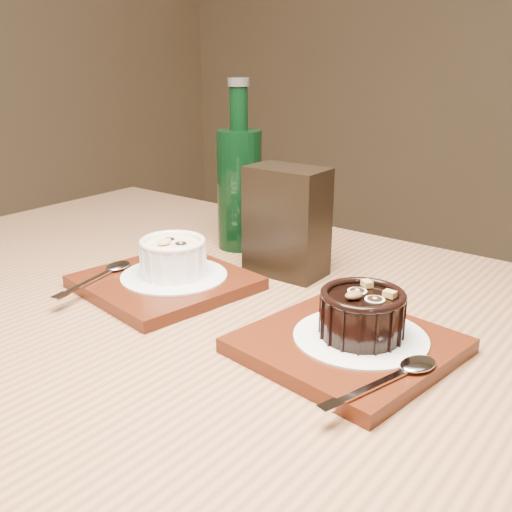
{
  "coord_description": "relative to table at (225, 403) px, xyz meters",
  "views": [
    {
      "loc": [
        0.42,
        -0.39,
        1.03
      ],
      "look_at": [
        0.06,
        0.12,
        0.81
      ],
      "focal_mm": 42.0,
      "sensor_mm": 36.0,
      "label": 1
    }
  ],
  "objects": [
    {
      "name": "condiment_stand",
      "position": [
        -0.03,
        0.18,
        0.16
      ],
      "size": [
        0.1,
        0.06,
        0.14
      ],
      "primitive_type": "cube",
      "rotation": [
        0.0,
        0.0,
        -0.03
      ],
      "color": "black",
      "rests_on": "table"
    },
    {
      "name": "ramekin_dark",
      "position": [
        0.14,
        0.04,
        0.13
      ],
      "size": [
        0.08,
        0.08,
        0.05
      ],
      "rotation": [
        0.0,
        0.0,
        -0.39
      ],
      "color": "black",
      "rests_on": "doily_right"
    },
    {
      "name": "doily_right",
      "position": [
        0.14,
        0.04,
        0.11
      ],
      "size": [
        0.13,
        0.13,
        0.0
      ],
      "primitive_type": "cylinder",
      "color": "white",
      "rests_on": "tray_right"
    },
    {
      "name": "spoon_left",
      "position": [
        -0.19,
        0.0,
        0.11
      ],
      "size": [
        0.05,
        0.14,
        0.01
      ],
      "primitive_type": null,
      "rotation": [
        0.0,
        0.0,
        0.17
      ],
      "color": "silver",
      "rests_on": "tray_left"
    },
    {
      "name": "spoon_right",
      "position": [
        0.19,
        -0.02,
        0.11
      ],
      "size": [
        0.07,
        0.14,
        0.01
      ],
      "primitive_type": null,
      "rotation": [
        0.0,
        0.0,
        -0.32
      ],
      "color": "silver",
      "rests_on": "tray_right"
    },
    {
      "name": "doily_left",
      "position": [
        -0.12,
        0.06,
        0.11
      ],
      "size": [
        0.13,
        0.13,
        0.0
      ],
      "primitive_type": "cylinder",
      "color": "white",
      "rests_on": "tray_left"
    },
    {
      "name": "tray_right",
      "position": [
        0.13,
        0.03,
        0.1
      ],
      "size": [
        0.21,
        0.21,
        0.01
      ],
      "primitive_type": "cube",
      "rotation": [
        0.0,
        0.0,
        -0.18
      ],
      "color": "#541F0E",
      "rests_on": "table"
    },
    {
      "name": "tray_left",
      "position": [
        -0.13,
        0.05,
        0.1
      ],
      "size": [
        0.21,
        0.21,
        0.01
      ],
      "primitive_type": "cube",
      "rotation": [
        0.0,
        0.0,
        -0.21
      ],
      "color": "#541F0E",
      "rests_on": "table"
    },
    {
      "name": "ramekin_white",
      "position": [
        -0.12,
        0.06,
        0.13
      ],
      "size": [
        0.08,
        0.08,
        0.05
      ],
      "rotation": [
        0.0,
        0.0,
        -0.19
      ],
      "color": "white",
      "rests_on": "doily_left"
    },
    {
      "name": "table",
      "position": [
        0.0,
        0.0,
        0.0
      ],
      "size": [
        1.24,
        0.86,
        0.75
      ],
      "rotation": [
        0.0,
        0.0,
        -0.05
      ],
      "color": "brown",
      "rests_on": "ground"
    },
    {
      "name": "green_bottle",
      "position": [
        -0.15,
        0.23,
        0.18
      ],
      "size": [
        0.06,
        0.06,
        0.24
      ],
      "color": "black",
      "rests_on": "table"
    }
  ]
}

